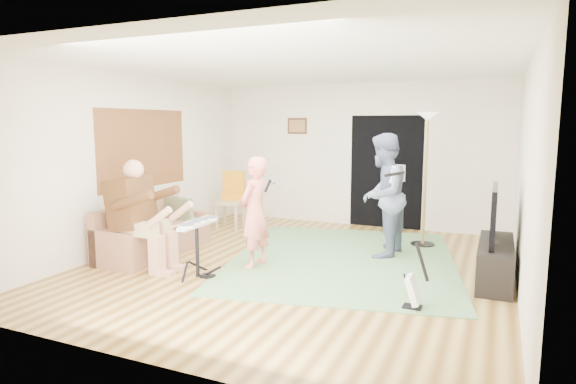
% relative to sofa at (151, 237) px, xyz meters
% --- Properties ---
extents(floor, '(6.00, 6.00, 0.00)m').
position_rel_sofa_xyz_m(floor, '(2.28, 0.27, -0.25)').
color(floor, brown).
rests_on(floor, ground).
extents(walls, '(5.50, 6.00, 2.70)m').
position_rel_sofa_xyz_m(walls, '(2.28, 0.27, 1.10)').
color(walls, silver).
rests_on(walls, floor).
extents(ceiling, '(6.00, 6.00, 0.00)m').
position_rel_sofa_xyz_m(ceiling, '(2.28, 0.27, 2.45)').
color(ceiling, white).
rests_on(ceiling, walls).
extents(window_blinds, '(0.00, 2.05, 2.05)m').
position_rel_sofa_xyz_m(window_blinds, '(-0.46, 0.47, 1.30)').
color(window_blinds, brown).
rests_on(window_blinds, walls).
extents(doorway, '(2.10, 0.00, 2.10)m').
position_rel_sofa_xyz_m(doorway, '(2.83, 3.26, 0.80)').
color(doorway, black).
rests_on(doorway, walls).
extents(picture_frame, '(0.42, 0.03, 0.32)m').
position_rel_sofa_xyz_m(picture_frame, '(1.03, 3.26, 1.65)').
color(picture_frame, '#3F2314').
rests_on(picture_frame, walls).
extents(area_rug, '(3.80, 4.33, 0.02)m').
position_rel_sofa_xyz_m(area_rug, '(2.76, 0.85, -0.24)').
color(area_rug, '#54824F').
rests_on(area_rug, floor).
extents(sofa, '(0.76, 1.86, 0.75)m').
position_rel_sofa_xyz_m(sofa, '(0.00, 0.00, 0.00)').
color(sofa, '#916248').
rests_on(sofa, floor).
extents(drummer, '(0.96, 0.54, 1.48)m').
position_rel_sofa_xyz_m(drummer, '(0.43, -0.65, 0.33)').
color(drummer, '#503016').
rests_on(drummer, sofa).
extents(drum_kit, '(0.41, 0.73, 0.75)m').
position_rel_sofa_xyz_m(drum_kit, '(1.28, -0.65, 0.08)').
color(drum_kit, black).
rests_on(drum_kit, floor).
extents(singer, '(0.41, 0.58, 1.51)m').
position_rel_sofa_xyz_m(singer, '(1.76, 0.03, 0.51)').
color(singer, '#F17468').
rests_on(singer, floor).
extents(microphone, '(0.06, 0.06, 0.24)m').
position_rel_sofa_xyz_m(microphone, '(1.96, 0.03, 0.88)').
color(microphone, black).
rests_on(microphone, singer).
extents(guitarist, '(0.76, 0.94, 1.81)m').
position_rel_sofa_xyz_m(guitarist, '(3.22, 1.28, 0.66)').
color(guitarist, slate).
rests_on(guitarist, floor).
extents(guitar_held, '(0.29, 0.61, 0.26)m').
position_rel_sofa_xyz_m(guitar_held, '(3.42, 1.28, 0.98)').
color(guitar_held, white).
rests_on(guitar_held, guitarist).
extents(guitar_spare, '(0.26, 0.23, 0.72)m').
position_rel_sofa_xyz_m(guitar_spare, '(4.00, -0.65, -0.04)').
color(guitar_spare, black).
rests_on(guitar_spare, floor).
extents(torchiere_lamp, '(0.38, 0.38, 2.12)m').
position_rel_sofa_xyz_m(torchiere_lamp, '(3.70, 2.14, 1.21)').
color(torchiere_lamp, black).
rests_on(torchiere_lamp, floor).
extents(dining_chair, '(0.51, 0.53, 1.06)m').
position_rel_sofa_xyz_m(dining_chair, '(0.19, 2.07, 0.13)').
color(dining_chair, tan).
rests_on(dining_chair, floor).
extents(tv_cabinet, '(0.40, 1.40, 0.50)m').
position_rel_sofa_xyz_m(tv_cabinet, '(4.78, 0.66, 0.00)').
color(tv_cabinet, black).
rests_on(tv_cabinet, floor).
extents(television, '(0.06, 1.11, 0.69)m').
position_rel_sofa_xyz_m(television, '(4.73, 0.66, 0.60)').
color(television, black).
rests_on(television, tv_cabinet).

